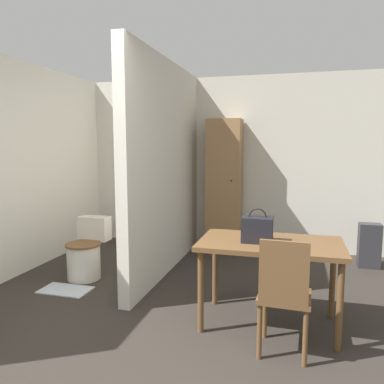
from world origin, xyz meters
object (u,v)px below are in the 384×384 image
at_px(wooden_chair, 284,293).
at_px(toilet, 86,253).
at_px(space_heater, 369,245).
at_px(dining_table, 270,251).
at_px(wooden_cabinet, 224,186).
at_px(handbag, 257,229).

distance_m(wooden_chair, toilet, 2.50).
bearing_deg(toilet, space_heater, 21.14).
relative_size(toilet, space_heater, 1.22).
bearing_deg(toilet, wooden_chair, -25.67).
height_order(dining_table, wooden_cabinet, wooden_cabinet).
bearing_deg(wooden_chair, space_heater, 69.87).
bearing_deg(space_heater, dining_table, -120.70).
distance_m(wooden_chair, space_heater, 2.53).
relative_size(wooden_chair, handbag, 3.11).
bearing_deg(space_heater, toilet, -158.86).
xyz_separation_m(dining_table, handbag, (-0.11, -0.04, 0.19)).
relative_size(dining_table, wooden_cabinet, 0.63).
xyz_separation_m(toilet, space_heater, (3.22, 1.25, -0.01)).
relative_size(dining_table, toilet, 1.75).
height_order(dining_table, toilet, dining_table).
distance_m(handbag, wooden_cabinet, 2.31).
bearing_deg(dining_table, wooden_chair, -74.25).
xyz_separation_m(handbag, space_heater, (1.21, 1.90, -0.56)).
bearing_deg(handbag, wooden_cabinet, 107.32).
bearing_deg(wooden_chair, toilet, 156.92).
distance_m(dining_table, wooden_chair, 0.51).
relative_size(dining_table, handbag, 4.14).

